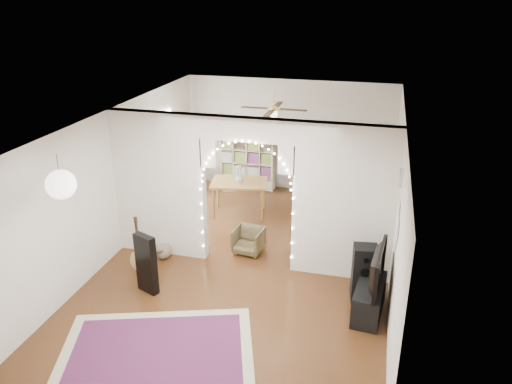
% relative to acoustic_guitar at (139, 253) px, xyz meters
% --- Properties ---
extents(floor, '(7.50, 7.50, 0.00)m').
position_rel_acoustic_guitar_xyz_m(floor, '(1.74, 0.84, -0.40)').
color(floor, black).
rests_on(floor, ground).
extents(ceiling, '(5.00, 7.50, 0.02)m').
position_rel_acoustic_guitar_xyz_m(ceiling, '(1.74, 0.84, 2.30)').
color(ceiling, white).
rests_on(ceiling, wall_back).
extents(wall_back, '(5.00, 0.02, 2.70)m').
position_rel_acoustic_guitar_xyz_m(wall_back, '(1.74, 4.59, 0.95)').
color(wall_back, silver).
rests_on(wall_back, floor).
extents(wall_front, '(5.00, 0.02, 2.70)m').
position_rel_acoustic_guitar_xyz_m(wall_front, '(1.74, -2.91, 0.95)').
color(wall_front, silver).
rests_on(wall_front, floor).
extents(wall_left, '(0.02, 7.50, 2.70)m').
position_rel_acoustic_guitar_xyz_m(wall_left, '(-0.76, 0.84, 0.95)').
color(wall_left, silver).
rests_on(wall_left, floor).
extents(wall_right, '(0.02, 7.50, 2.70)m').
position_rel_acoustic_guitar_xyz_m(wall_right, '(4.24, 0.84, 0.95)').
color(wall_right, silver).
rests_on(wall_right, floor).
extents(divider_wall, '(5.00, 0.20, 2.70)m').
position_rel_acoustic_guitar_xyz_m(divider_wall, '(1.74, 0.84, 1.02)').
color(divider_wall, silver).
rests_on(divider_wall, floor).
extents(fairy_lights, '(1.64, 0.04, 1.60)m').
position_rel_acoustic_guitar_xyz_m(fairy_lights, '(1.74, 0.71, 1.15)').
color(fairy_lights, '#FFEABF').
rests_on(fairy_lights, divider_wall).
extents(window, '(0.04, 1.20, 1.40)m').
position_rel_acoustic_guitar_xyz_m(window, '(-0.73, 2.64, 1.10)').
color(window, white).
rests_on(window, wall_left).
extents(wall_clock, '(0.03, 0.31, 0.31)m').
position_rel_acoustic_guitar_xyz_m(wall_clock, '(4.22, 0.24, 1.70)').
color(wall_clock, white).
rests_on(wall_clock, wall_right).
extents(picture_frames, '(0.02, 0.50, 0.70)m').
position_rel_acoustic_guitar_xyz_m(picture_frames, '(4.22, -0.16, 1.10)').
color(picture_frames, white).
rests_on(picture_frames, wall_right).
extents(paper_lantern, '(0.40, 0.40, 0.40)m').
position_rel_acoustic_guitar_xyz_m(paper_lantern, '(-0.16, -1.56, 1.85)').
color(paper_lantern, white).
rests_on(paper_lantern, ceiling).
extents(ceiling_fan, '(1.10, 1.10, 0.30)m').
position_rel_acoustic_guitar_xyz_m(ceiling_fan, '(1.74, 2.84, 2.00)').
color(ceiling_fan, gold).
rests_on(ceiling_fan, ceiling).
extents(area_rug, '(3.12, 2.70, 0.02)m').
position_rel_acoustic_guitar_xyz_m(area_rug, '(1.18, -1.91, -0.39)').
color(area_rug, maroon).
rests_on(area_rug, floor).
extents(guitar_case, '(0.41, 0.27, 1.03)m').
position_rel_acoustic_guitar_xyz_m(guitar_case, '(0.39, -0.49, 0.11)').
color(guitar_case, black).
rests_on(guitar_case, floor).
extents(acoustic_guitar, '(0.38, 0.15, 0.92)m').
position_rel_acoustic_guitar_xyz_m(acoustic_guitar, '(0.00, 0.00, 0.00)').
color(acoustic_guitar, tan).
rests_on(acoustic_guitar, floor).
extents(tabby_cat, '(0.28, 0.58, 0.38)m').
position_rel_acoustic_guitar_xyz_m(tabby_cat, '(0.19, 0.57, -0.24)').
color(tabby_cat, brown).
rests_on(tabby_cat, floor).
extents(floor_speaker, '(0.41, 0.37, 0.94)m').
position_rel_acoustic_guitar_xyz_m(floor_speaker, '(3.82, 0.18, 0.07)').
color(floor_speaker, black).
rests_on(floor_speaker, floor).
extents(media_console, '(0.50, 1.03, 0.50)m').
position_rel_acoustic_guitar_xyz_m(media_console, '(3.94, -0.19, -0.15)').
color(media_console, black).
rests_on(media_console, floor).
extents(tv, '(0.25, 1.08, 0.62)m').
position_rel_acoustic_guitar_xyz_m(tv, '(3.94, -0.19, 0.41)').
color(tv, black).
rests_on(tv, media_console).
extents(bookcase, '(1.34, 0.84, 1.36)m').
position_rel_acoustic_guitar_xyz_m(bookcase, '(0.78, 4.34, 0.28)').
color(bookcase, '#C4AF8E').
rests_on(bookcase, floor).
extents(dining_table, '(1.32, 1.00, 0.76)m').
position_rel_acoustic_guitar_xyz_m(dining_table, '(0.99, 2.83, 0.28)').
color(dining_table, olive).
rests_on(dining_table, floor).
extents(flower_vase, '(0.21, 0.21, 0.19)m').
position_rel_acoustic_guitar_xyz_m(flower_vase, '(0.99, 2.83, 0.45)').
color(flower_vase, silver).
rests_on(flower_vase, dining_table).
extents(dining_chair_left, '(0.58, 0.59, 0.49)m').
position_rel_acoustic_guitar_xyz_m(dining_chair_left, '(1.65, 1.19, -0.16)').
color(dining_chair_left, '#4D4126').
rests_on(dining_chair_left, floor).
extents(dining_chair_right, '(0.71, 0.71, 0.51)m').
position_rel_acoustic_guitar_xyz_m(dining_chair_right, '(2.64, 3.74, -0.14)').
color(dining_chair_right, '#4D4126').
rests_on(dining_chair_right, floor).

